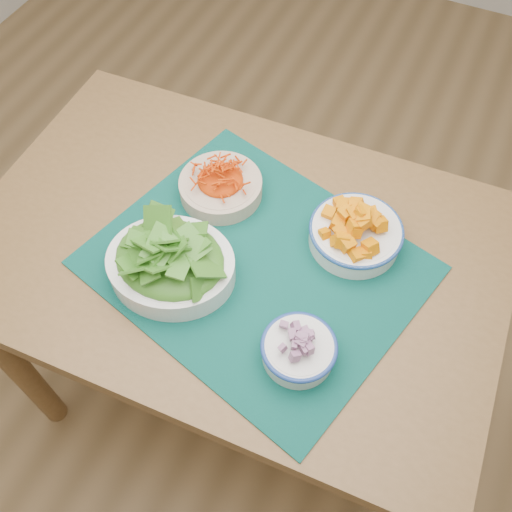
{
  "coord_description": "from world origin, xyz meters",
  "views": [
    {
      "loc": [
        0.43,
        -0.83,
        1.68
      ],
      "look_at": [
        0.18,
        -0.29,
        0.78
      ],
      "focal_mm": 40.0,
      "sensor_mm": 36.0,
      "label": 1
    }
  ],
  "objects_px": {
    "table": "(235,275)",
    "carrot_bowl": "(221,184)",
    "squash_bowl": "(357,229)",
    "onion_bowl": "(299,348)",
    "lettuce_bowl": "(170,259)",
    "placemat": "(256,265)"
  },
  "relations": [
    {
      "from": "squash_bowl",
      "to": "onion_bowl",
      "type": "height_order",
      "value": "squash_bowl"
    },
    {
      "from": "squash_bowl",
      "to": "placemat",
      "type": "bearing_deg",
      "value": -139.27
    },
    {
      "from": "carrot_bowl",
      "to": "onion_bowl",
      "type": "relative_size",
      "value": 1.53
    },
    {
      "from": "table",
      "to": "carrot_bowl",
      "type": "height_order",
      "value": "carrot_bowl"
    },
    {
      "from": "placemat",
      "to": "table",
      "type": "bearing_deg",
      "value": 172.06
    },
    {
      "from": "table",
      "to": "carrot_bowl",
      "type": "relative_size",
      "value": 4.85
    },
    {
      "from": "squash_bowl",
      "to": "lettuce_bowl",
      "type": "bearing_deg",
      "value": -142.74
    },
    {
      "from": "carrot_bowl",
      "to": "onion_bowl",
      "type": "xyz_separation_m",
      "value": [
        0.29,
        -0.27,
        0.0
      ]
    },
    {
      "from": "carrot_bowl",
      "to": "squash_bowl",
      "type": "bearing_deg",
      "value": 0.11
    },
    {
      "from": "table",
      "to": "lettuce_bowl",
      "type": "height_order",
      "value": "lettuce_bowl"
    },
    {
      "from": "table",
      "to": "onion_bowl",
      "type": "xyz_separation_m",
      "value": [
        0.21,
        -0.17,
        0.15
      ]
    },
    {
      "from": "table",
      "to": "placemat",
      "type": "distance_m",
      "value": 0.13
    },
    {
      "from": "placemat",
      "to": "onion_bowl",
      "type": "relative_size",
      "value": 3.98
    },
    {
      "from": "lettuce_bowl",
      "to": "placemat",
      "type": "bearing_deg",
      "value": 20.91
    },
    {
      "from": "placemat",
      "to": "onion_bowl",
      "type": "xyz_separation_m",
      "value": [
        0.15,
        -0.14,
        0.03
      ]
    },
    {
      "from": "onion_bowl",
      "to": "lettuce_bowl",
      "type": "bearing_deg",
      "value": 169.09
    },
    {
      "from": "placemat",
      "to": "lettuce_bowl",
      "type": "bearing_deg",
      "value": -132.05
    },
    {
      "from": "lettuce_bowl",
      "to": "squash_bowl",
      "type": "bearing_deg",
      "value": 25.28
    },
    {
      "from": "squash_bowl",
      "to": "lettuce_bowl",
      "type": "height_order",
      "value": "lettuce_bowl"
    },
    {
      "from": "table",
      "to": "squash_bowl",
      "type": "bearing_deg",
      "value": 23.89
    },
    {
      "from": "squash_bowl",
      "to": "table",
      "type": "bearing_deg",
      "value": -153.84
    },
    {
      "from": "carrot_bowl",
      "to": "lettuce_bowl",
      "type": "relative_size",
      "value": 0.81
    }
  ]
}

